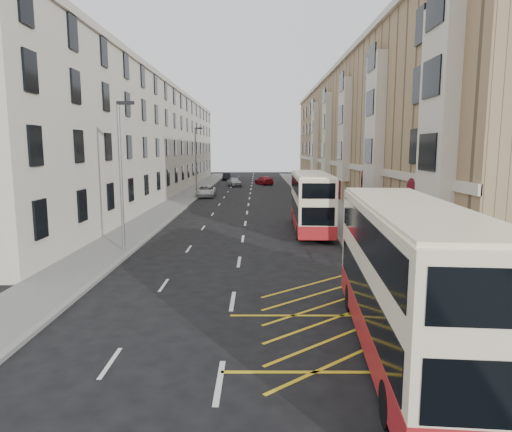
{
  "coord_description": "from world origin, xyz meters",
  "views": [
    {
      "loc": [
        0.93,
        -12.45,
        5.66
      ],
      "look_at": [
        0.86,
        8.91,
        2.51
      ],
      "focal_mm": 32.0,
      "sensor_mm": 36.0,
      "label": 1
    }
  ],
  "objects_px": {
    "double_decker_front": "(407,280)",
    "car_silver": "(234,182)",
    "street_lamp_far": "(196,158)",
    "pedestrian_far": "(468,298)",
    "double_decker_rear": "(311,202)",
    "car_red": "(264,180)",
    "car_dark": "(227,177)",
    "street_lamp_near": "(121,168)",
    "white_van": "(206,191)",
    "pedestrian_mid": "(444,281)"
  },
  "relations": [
    {
      "from": "street_lamp_far",
      "to": "car_dark",
      "type": "bearing_deg",
      "value": 86.64
    },
    {
      "from": "street_lamp_far",
      "to": "double_decker_rear",
      "type": "xyz_separation_m",
      "value": [
        11.0,
        -23.03,
        -2.59
      ]
    },
    {
      "from": "double_decker_front",
      "to": "car_silver",
      "type": "relative_size",
      "value": 2.67
    },
    {
      "from": "pedestrian_mid",
      "to": "car_dark",
      "type": "distance_m",
      "value": 68.63
    },
    {
      "from": "double_decker_front",
      "to": "car_red",
      "type": "relative_size",
      "value": 2.38
    },
    {
      "from": "pedestrian_mid",
      "to": "pedestrian_far",
      "type": "relative_size",
      "value": 1.13
    },
    {
      "from": "double_decker_front",
      "to": "car_dark",
      "type": "distance_m",
      "value": 71.72
    },
    {
      "from": "street_lamp_near",
      "to": "pedestrian_mid",
      "type": "relative_size",
      "value": 4.23
    },
    {
      "from": "pedestrian_far",
      "to": "car_red",
      "type": "xyz_separation_m",
      "value": [
        -5.63,
        58.85,
        -0.33
      ]
    },
    {
      "from": "street_lamp_far",
      "to": "double_decker_rear",
      "type": "bearing_deg",
      "value": -64.48
    },
    {
      "from": "pedestrian_far",
      "to": "car_red",
      "type": "height_order",
      "value": "pedestrian_far"
    },
    {
      "from": "car_silver",
      "to": "car_red",
      "type": "bearing_deg",
      "value": 20.3
    },
    {
      "from": "street_lamp_far",
      "to": "double_decker_rear",
      "type": "relative_size",
      "value": 0.79
    },
    {
      "from": "double_decker_rear",
      "to": "pedestrian_mid",
      "type": "height_order",
      "value": "double_decker_rear"
    },
    {
      "from": "street_lamp_near",
      "to": "double_decker_rear",
      "type": "relative_size",
      "value": 0.79
    },
    {
      "from": "street_lamp_far",
      "to": "car_dark",
      "type": "height_order",
      "value": "street_lamp_far"
    },
    {
      "from": "car_silver",
      "to": "car_dark",
      "type": "bearing_deg",
      "value": 81.55
    },
    {
      "from": "white_van",
      "to": "street_lamp_near",
      "type": "bearing_deg",
      "value": -93.84
    },
    {
      "from": "street_lamp_near",
      "to": "car_dark",
      "type": "distance_m",
      "value": 58.72
    },
    {
      "from": "double_decker_rear",
      "to": "pedestrian_mid",
      "type": "distance_m",
      "value": 16.23
    },
    {
      "from": "pedestrian_far",
      "to": "car_silver",
      "type": "distance_m",
      "value": 56.28
    },
    {
      "from": "street_lamp_near",
      "to": "double_decker_rear",
      "type": "distance_m",
      "value": 13.27
    },
    {
      "from": "pedestrian_mid",
      "to": "white_van",
      "type": "relative_size",
      "value": 0.4
    },
    {
      "from": "pedestrian_mid",
      "to": "car_red",
      "type": "bearing_deg",
      "value": 105.41
    },
    {
      "from": "pedestrian_far",
      "to": "white_van",
      "type": "bearing_deg",
      "value": -56.93
    },
    {
      "from": "street_lamp_far",
      "to": "double_decker_rear",
      "type": "distance_m",
      "value": 25.65
    },
    {
      "from": "white_van",
      "to": "car_red",
      "type": "distance_m",
      "value": 20.17
    },
    {
      "from": "double_decker_front",
      "to": "car_dark",
      "type": "xyz_separation_m",
      "value": [
        -9.67,
        71.05,
        -1.5
      ]
    },
    {
      "from": "street_lamp_far",
      "to": "double_decker_rear",
      "type": "height_order",
      "value": "street_lamp_far"
    },
    {
      "from": "double_decker_rear",
      "to": "pedestrian_far",
      "type": "xyz_separation_m",
      "value": [
        2.98,
        -17.47,
        -1.06
      ]
    },
    {
      "from": "street_lamp_far",
      "to": "pedestrian_far",
      "type": "height_order",
      "value": "street_lamp_far"
    },
    {
      "from": "street_lamp_far",
      "to": "pedestrian_far",
      "type": "xyz_separation_m",
      "value": [
        13.97,
        -40.5,
        -3.65
      ]
    },
    {
      "from": "double_decker_rear",
      "to": "pedestrian_far",
      "type": "relative_size",
      "value": 6.06
    },
    {
      "from": "double_decker_front",
      "to": "street_lamp_near",
      "type": "bearing_deg",
      "value": 137.05
    },
    {
      "from": "pedestrian_mid",
      "to": "white_van",
      "type": "bearing_deg",
      "value": 118.16
    },
    {
      "from": "double_decker_front",
      "to": "car_silver",
      "type": "bearing_deg",
      "value": 102.34
    },
    {
      "from": "pedestrian_far",
      "to": "car_red",
      "type": "relative_size",
      "value": 0.37
    },
    {
      "from": "double_decker_rear",
      "to": "pedestrian_far",
      "type": "bearing_deg",
      "value": -78.53
    },
    {
      "from": "car_silver",
      "to": "car_red",
      "type": "height_order",
      "value": "car_silver"
    },
    {
      "from": "pedestrian_mid",
      "to": "car_red",
      "type": "height_order",
      "value": "pedestrian_mid"
    },
    {
      "from": "car_dark",
      "to": "white_van",
      "type": "bearing_deg",
      "value": -92.1
    },
    {
      "from": "white_van",
      "to": "car_dark",
      "type": "xyz_separation_m",
      "value": [
        0.53,
        29.07,
        -0.01
      ]
    },
    {
      "from": "street_lamp_near",
      "to": "white_van",
      "type": "height_order",
      "value": "street_lamp_near"
    },
    {
      "from": "car_red",
      "to": "pedestrian_far",
      "type": "bearing_deg",
      "value": 73.82
    },
    {
      "from": "pedestrian_mid",
      "to": "car_dark",
      "type": "xyz_separation_m",
      "value": [
        -12.13,
        67.55,
        -0.44
      ]
    },
    {
      "from": "double_decker_front",
      "to": "car_red",
      "type": "distance_m",
      "value": 60.92
    },
    {
      "from": "double_decker_front",
      "to": "double_decker_rear",
      "type": "relative_size",
      "value": 1.06
    },
    {
      "from": "double_decker_front",
      "to": "car_silver",
      "type": "distance_m",
      "value": 57.85
    },
    {
      "from": "street_lamp_far",
      "to": "car_silver",
      "type": "bearing_deg",
      "value": 75.87
    },
    {
      "from": "street_lamp_far",
      "to": "car_red",
      "type": "bearing_deg",
      "value": 65.55
    }
  ]
}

